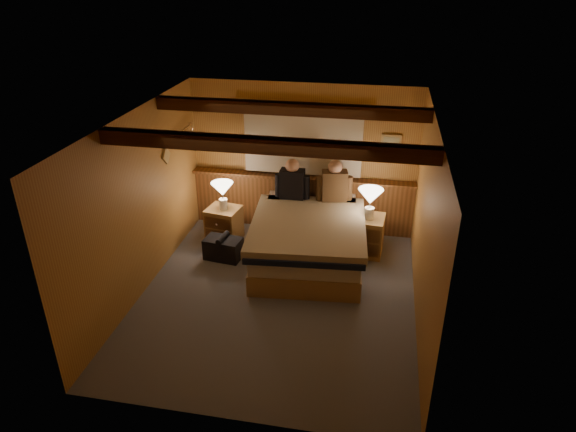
% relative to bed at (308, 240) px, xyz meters
% --- Properties ---
extents(floor, '(4.20, 4.20, 0.00)m').
position_rel_bed_xyz_m(floor, '(-0.27, -0.96, -0.37)').
color(floor, '#575C68').
rests_on(floor, ground).
extents(ceiling, '(4.20, 4.20, 0.00)m').
position_rel_bed_xyz_m(ceiling, '(-0.27, -0.96, 2.03)').
color(ceiling, '#DCAA52').
rests_on(ceiling, wall_back).
extents(wall_back, '(3.60, 0.00, 3.60)m').
position_rel_bed_xyz_m(wall_back, '(-0.27, 1.14, 0.83)').
color(wall_back, '#B98D42').
rests_on(wall_back, floor).
extents(wall_left, '(0.00, 4.20, 4.20)m').
position_rel_bed_xyz_m(wall_left, '(-2.07, -0.96, 0.83)').
color(wall_left, '#B98D42').
rests_on(wall_left, floor).
extents(wall_right, '(0.00, 4.20, 4.20)m').
position_rel_bed_xyz_m(wall_right, '(1.53, -0.96, 0.83)').
color(wall_right, '#B98D42').
rests_on(wall_right, floor).
extents(wall_front, '(3.60, 0.00, 3.60)m').
position_rel_bed_xyz_m(wall_front, '(-0.27, -3.06, 0.83)').
color(wall_front, '#B98D42').
rests_on(wall_front, floor).
extents(wainscot, '(3.60, 0.23, 0.94)m').
position_rel_bed_xyz_m(wainscot, '(-0.27, 1.08, 0.12)').
color(wainscot, brown).
rests_on(wainscot, wall_back).
extents(curtain_window, '(2.18, 0.09, 1.11)m').
position_rel_bed_xyz_m(curtain_window, '(-0.27, 1.07, 1.16)').
color(curtain_window, '#422510').
rests_on(curtain_window, wall_back).
extents(ceiling_beams, '(3.60, 1.65, 0.16)m').
position_rel_bed_xyz_m(ceiling_beams, '(-0.27, -0.81, 1.94)').
color(ceiling_beams, '#422510').
rests_on(ceiling_beams, ceiling).
extents(coat_rail, '(0.05, 0.55, 0.24)m').
position_rel_bed_xyz_m(coat_rail, '(-1.99, 0.62, 1.30)').
color(coat_rail, silver).
rests_on(coat_rail, wall_left).
extents(framed_print, '(0.30, 0.04, 0.25)m').
position_rel_bed_xyz_m(framed_print, '(1.08, 1.12, 1.18)').
color(framed_print, tan).
rests_on(framed_print, wall_back).
extents(bed, '(1.76, 2.19, 0.70)m').
position_rel_bed_xyz_m(bed, '(0.00, 0.00, 0.00)').
color(bed, '#AB7949').
rests_on(bed, floor).
extents(nightstand_left, '(0.56, 0.52, 0.54)m').
position_rel_bed_xyz_m(nightstand_left, '(-1.42, 0.44, -0.09)').
color(nightstand_left, '#AB7949').
rests_on(nightstand_left, floor).
extents(nightstand_right, '(0.58, 0.53, 0.60)m').
position_rel_bed_xyz_m(nightstand_right, '(0.80, 0.43, -0.07)').
color(nightstand_right, '#AB7949').
rests_on(nightstand_right, floor).
extents(lamp_left, '(0.34, 0.34, 0.45)m').
position_rel_bed_xyz_m(lamp_left, '(-1.41, 0.42, 0.49)').
color(lamp_left, white).
rests_on(lamp_left, nightstand_left).
extents(lamp_right, '(0.36, 0.36, 0.48)m').
position_rel_bed_xyz_m(lamp_right, '(0.84, 0.39, 0.57)').
color(lamp_right, white).
rests_on(lamp_right, nightstand_right).
extents(person_left, '(0.55, 0.22, 0.66)m').
position_rel_bed_xyz_m(person_left, '(-0.37, 0.71, 0.60)').
color(person_left, black).
rests_on(person_left, bed).
extents(person_right, '(0.55, 0.29, 0.68)m').
position_rel_bed_xyz_m(person_right, '(0.28, 0.75, 0.60)').
color(person_right, '#4F371F').
rests_on(person_right, bed).
extents(duffel_bag, '(0.58, 0.39, 0.39)m').
position_rel_bed_xyz_m(duffel_bag, '(-1.26, -0.13, -0.20)').
color(duffel_bag, black).
rests_on(duffel_bag, floor).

